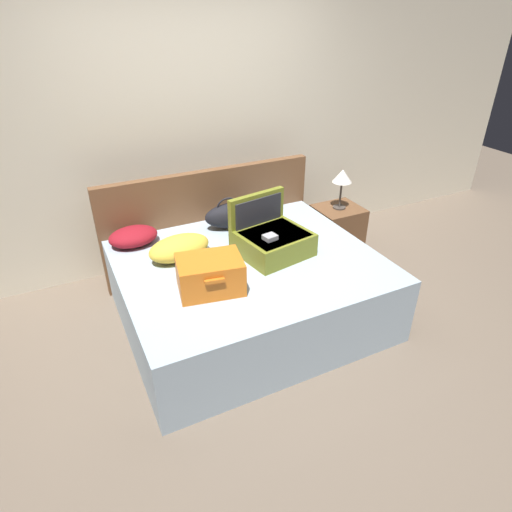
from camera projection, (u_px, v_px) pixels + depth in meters
ground_plane at (272, 346)px, 3.30m from camera, size 12.00×12.00×0.00m
back_wall at (189, 125)px, 3.93m from camera, size 8.00×0.10×2.60m
bed at (249, 289)px, 3.48m from camera, size 1.94×1.63×0.55m
headboard at (210, 222)px, 4.02m from camera, size 1.98×0.08×1.00m
hard_case_large at (272, 239)px, 3.38m from camera, size 0.59×0.56×0.43m
hard_case_medium at (210, 274)px, 2.94m from camera, size 0.48×0.39×0.24m
duffel_bag at (238, 214)px, 3.77m from camera, size 0.62×0.30×0.29m
pillow_near_headboard at (179, 248)px, 3.32m from camera, size 0.52×0.36×0.18m
pillow_center_head at (133, 236)px, 3.52m from camera, size 0.41×0.31×0.15m
nightstand at (337, 231)px, 4.40m from camera, size 0.44×0.40×0.51m
table_lamp at (342, 178)px, 4.11m from camera, size 0.19×0.19×0.39m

